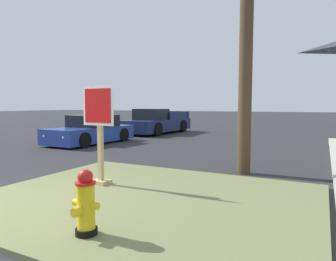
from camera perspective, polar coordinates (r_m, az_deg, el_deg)
grass_corner_patch at (r=5.47m, az=-4.32°, el=-12.72°), size 5.74×4.73×0.08m
fire_hydrant at (r=3.98m, az=-15.19°, el=-13.21°), size 0.38×0.34×0.82m
stop_sign at (r=6.28m, az=-12.71°, el=-1.01°), size 0.79×0.30×1.99m
manhole_cover at (r=8.44m, az=-11.06°, el=-6.78°), size 0.70×0.70×0.02m
parked_sedan_blue at (r=13.96m, az=-14.23°, el=-0.09°), size 1.97×4.17×1.25m
pickup_truck_navy at (r=18.24m, az=-2.15°, el=1.39°), size 2.31×5.15×1.48m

